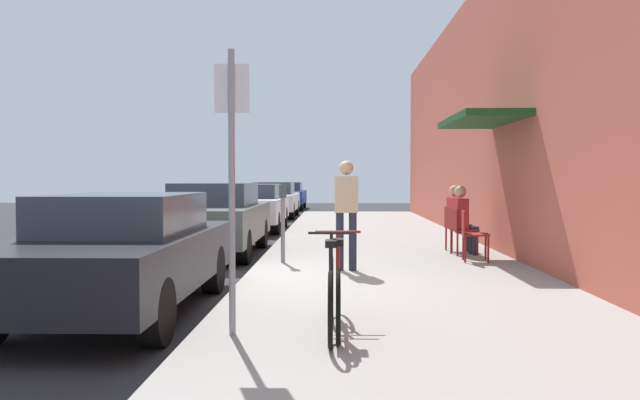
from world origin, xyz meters
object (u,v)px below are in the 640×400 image
(parked_car_4, at_px, (286,195))
(parked_car_2, at_px, (253,206))
(cafe_chair_2, at_px, (454,226))
(street_sign, at_px, (232,169))
(parking_meter, at_px, (283,217))
(bicycle_1, at_px, (338,292))
(pedestrian_standing, at_px, (346,206))
(cafe_chair_1, at_px, (460,228))
(seated_patron_2, at_px, (458,216))
(seated_patron_1, at_px, (463,217))
(cafe_chair_0, at_px, (471,232))
(parked_car_1, at_px, (214,218))
(bicycle_0, at_px, (331,295))
(parked_car_3, at_px, (274,199))
(parked_car_0, at_px, (122,251))

(parked_car_4, bearing_deg, parked_car_2, -90.00)
(cafe_chair_2, bearing_deg, street_sign, -116.01)
(parking_meter, relative_size, bicycle_1, 0.77)
(bicycle_1, bearing_deg, parked_car_2, 100.98)
(street_sign, bearing_deg, pedestrian_standing, 74.67)
(cafe_chair_1, xyz_separation_m, seated_patron_2, (0.06, 0.57, 0.19))
(seated_patron_1, bearing_deg, cafe_chair_1, -172.81)
(cafe_chair_0, height_order, cafe_chair_1, same)
(parked_car_1, xyz_separation_m, bicycle_0, (2.40, -6.91, -0.27))
(bicycle_1, bearing_deg, parked_car_4, 95.57)
(parked_car_2, relative_size, pedestrian_standing, 2.59)
(cafe_chair_2, bearing_deg, cafe_chair_0, -90.00)
(bicycle_1, relative_size, cafe_chair_2, 1.97)
(seated_patron_2, bearing_deg, parked_car_2, 127.88)
(seated_patron_1, bearing_deg, bicycle_1, -111.57)
(parked_car_1, relative_size, seated_patron_2, 3.41)
(seated_patron_1, xyz_separation_m, pedestrian_standing, (-2.21, -2.09, 0.30))
(parked_car_1, height_order, parked_car_2, parked_car_1)
(parked_car_2, xyz_separation_m, parking_meter, (1.55, -7.94, 0.16))
(cafe_chair_1, height_order, cafe_chair_2, same)
(parked_car_1, bearing_deg, pedestrian_standing, -48.11)
(parked_car_3, height_order, street_sign, street_sign)
(parked_car_3, relative_size, parking_meter, 3.33)
(parked_car_2, bearing_deg, cafe_chair_0, -58.33)
(bicycle_0, xyz_separation_m, cafe_chair_2, (2.36, 6.65, 0.14))
(parked_car_1, bearing_deg, parked_car_3, 90.00)
(parking_meter, height_order, bicycle_1, parking_meter)
(parked_car_4, xyz_separation_m, seated_patron_2, (4.82, -18.79, 0.11))
(parked_car_3, distance_m, pedestrian_standing, 15.34)
(parked_car_0, xyz_separation_m, parked_car_2, (0.00, 11.49, 0.01))
(cafe_chair_2, bearing_deg, parked_car_2, 127.51)
(street_sign, height_order, cafe_chair_0, street_sign)
(bicycle_1, xyz_separation_m, cafe_chair_1, (2.30, 5.95, 0.14))
(bicycle_0, relative_size, seated_patron_2, 1.33)
(parked_car_3, xyz_separation_m, bicycle_1, (2.47, -18.98, -0.24))
(bicycle_0, distance_m, cafe_chair_0, 5.65)
(parking_meter, bearing_deg, bicycle_0, -80.14)
(pedestrian_standing, bearing_deg, seated_patron_1, 43.30)
(pedestrian_standing, bearing_deg, street_sign, -105.33)
(cafe_chair_1, relative_size, seated_patron_2, 0.67)
(street_sign, bearing_deg, parked_car_2, 96.63)
(cafe_chair_2, bearing_deg, parked_car_1, 176.83)
(parked_car_2, xyz_separation_m, cafe_chair_0, (4.76, -7.72, -0.10))
(parked_car_2, distance_m, parking_meter, 8.09)
(bicycle_1, height_order, cafe_chair_0, bicycle_1)
(bicycle_0, bearing_deg, parking_meter, 99.86)
(parked_car_3, distance_m, street_sign, 19.24)
(parked_car_4, distance_m, street_sign, 25.55)
(parked_car_0, height_order, bicycle_1, parked_car_0)
(parked_car_4, height_order, bicycle_0, parked_car_4)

